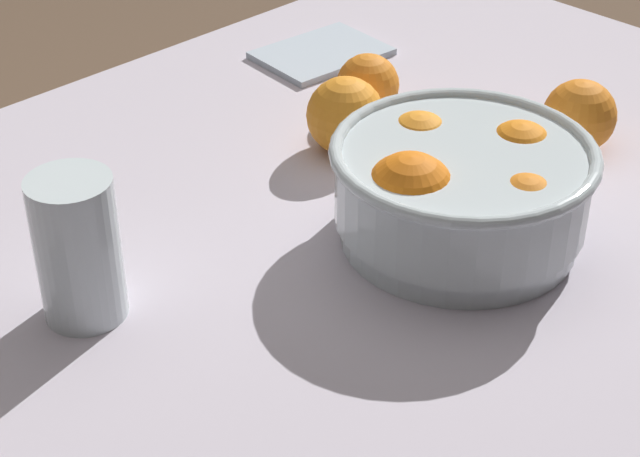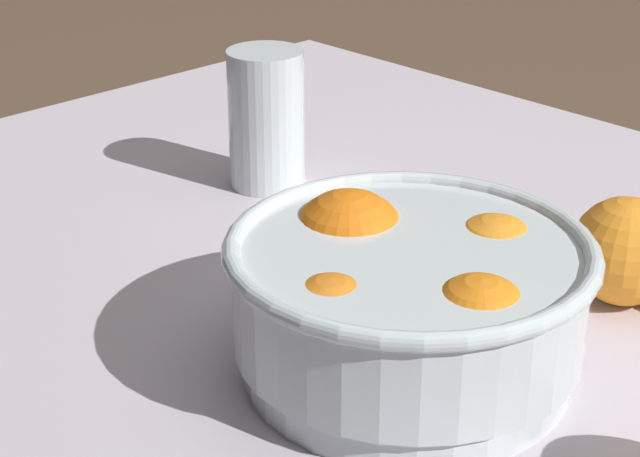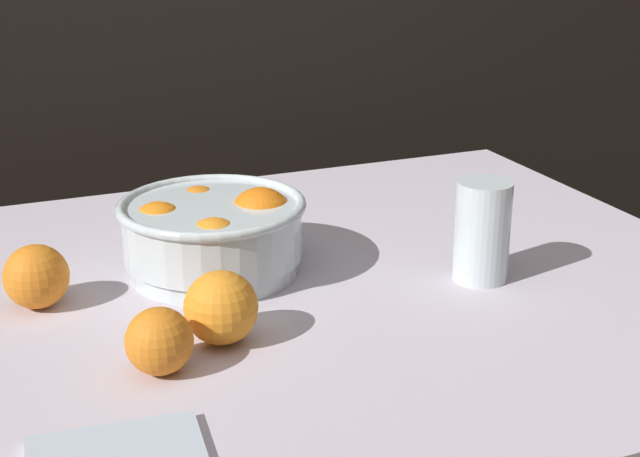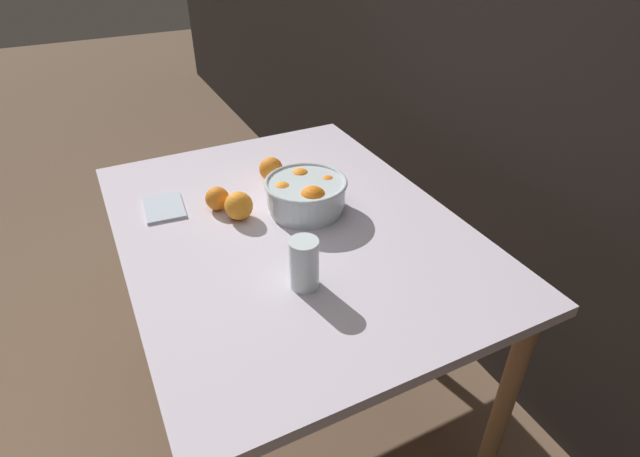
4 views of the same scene
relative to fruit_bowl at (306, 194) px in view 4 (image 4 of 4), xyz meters
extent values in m
plane|color=brown|center=(0.05, -0.07, -0.81)|extent=(12.00, 12.00, 0.00)
cube|color=silver|center=(0.05, -0.07, -0.07)|extent=(1.17, 0.88, 0.03)
cylinder|color=#936B47|center=(-0.48, -0.46, -0.45)|extent=(0.05, 0.05, 0.73)
cylinder|color=#936B47|center=(-0.48, 0.31, -0.45)|extent=(0.05, 0.05, 0.73)
cylinder|color=#936B47|center=(0.57, 0.31, -0.45)|extent=(0.05, 0.05, 0.73)
cylinder|color=silver|center=(0.00, 0.00, -0.04)|extent=(0.21, 0.21, 0.02)
cylinder|color=silver|center=(0.00, 0.00, 0.00)|extent=(0.22, 0.22, 0.07)
torus|color=silver|center=(0.00, 0.00, 0.04)|extent=(0.23, 0.23, 0.01)
sphere|color=orange|center=(0.06, -0.01, 0.01)|extent=(0.08, 0.08, 0.08)
sphere|color=orange|center=(0.00, 0.07, 0.00)|extent=(0.07, 0.07, 0.07)
sphere|color=orange|center=(-0.06, 0.01, 0.01)|extent=(0.07, 0.07, 0.07)
sphere|color=orange|center=(-0.02, -0.06, 0.01)|extent=(0.07, 0.07, 0.07)
cylinder|color=#F4A314|center=(0.30, -0.14, -0.01)|extent=(0.06, 0.06, 0.09)
cylinder|color=silver|center=(0.30, -0.14, 0.01)|extent=(0.07, 0.07, 0.13)
sphere|color=orange|center=(-0.04, -0.18, -0.01)|extent=(0.08, 0.08, 0.08)
sphere|color=orange|center=(-0.12, -0.22, -0.02)|extent=(0.07, 0.07, 0.07)
sphere|color=orange|center=(-0.22, -0.02, -0.02)|extent=(0.07, 0.07, 0.07)
cube|color=silver|center=(-0.19, -0.36, -0.05)|extent=(0.16, 0.12, 0.01)
camera|label=1|loc=(0.65, 0.48, 0.49)|focal=60.00mm
camera|label=2|loc=(-0.39, 0.45, 0.33)|focal=60.00mm
camera|label=3|loc=(-0.27, -1.01, 0.39)|focal=50.00mm
camera|label=4|loc=(1.11, -0.51, 0.70)|focal=28.00mm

